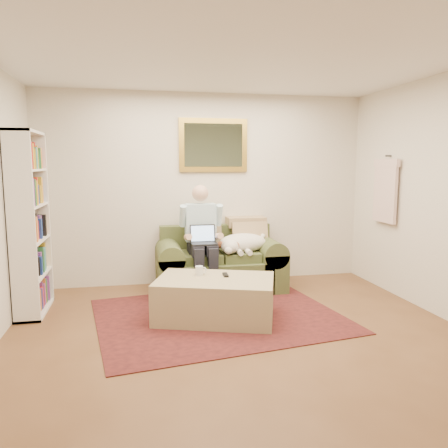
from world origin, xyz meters
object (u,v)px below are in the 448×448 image
object	(u,v)px
sofa	(219,268)
laptop	(203,239)
seated_man	(203,240)
ottoman	(215,299)
coffee_mug	(199,271)
bookshelf	(30,224)
sleeping_dog	(243,243)

from	to	relation	value
sofa	laptop	xyz separation A→B (m)	(-0.25, -0.21, 0.44)
seated_man	ottoman	xyz separation A→B (m)	(-0.01, -0.94, -0.47)
coffee_mug	sofa	bearing A→B (deg)	66.30
sofa	bookshelf	bearing A→B (deg)	-168.48
bookshelf	sofa	bearing A→B (deg)	11.52
sleeping_dog	ottoman	size ratio (longest dim) A/B	0.55
sleeping_dog	ottoman	distance (m)	1.22
sofa	coffee_mug	xyz separation A→B (m)	(-0.40, -0.92, 0.21)
laptop	bookshelf	size ratio (longest dim) A/B	0.16
seated_man	sleeping_dog	world-z (taller)	seated_man
sofa	seated_man	distance (m)	0.50
sofa	bookshelf	distance (m)	2.37
laptop	ottoman	size ratio (longest dim) A/B	0.26
sleeping_dog	coffee_mug	bearing A→B (deg)	-129.85
seated_man	bookshelf	xyz separation A→B (m)	(-1.96, -0.30, 0.31)
ottoman	coffee_mug	world-z (taller)	coffee_mug
seated_man	sleeping_dog	distance (m)	0.55
bookshelf	seated_man	bearing A→B (deg)	8.68
seated_man	bookshelf	distance (m)	2.01
sofa	bookshelf	size ratio (longest dim) A/B	0.82
sleeping_dog	bookshelf	bearing A→B (deg)	-171.66
sofa	seated_man	bearing A→B (deg)	-148.55
sleeping_dog	sofa	bearing A→B (deg)	164.26
laptop	coffee_mug	distance (m)	0.76
seated_man	coffee_mug	distance (m)	0.81
coffee_mug	bookshelf	distance (m)	1.93
sleeping_dog	seated_man	bearing A→B (deg)	-172.87
sofa	coffee_mug	size ratio (longest dim) A/B	16.42
coffee_mug	bookshelf	bearing A→B (deg)	165.41
bookshelf	laptop	bearing A→B (deg)	6.85
laptop	bookshelf	distance (m)	2.00
sofa	laptop	bearing A→B (deg)	-138.98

